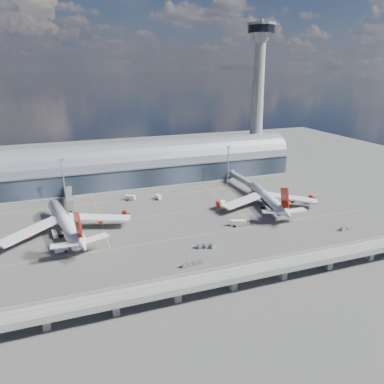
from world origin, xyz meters
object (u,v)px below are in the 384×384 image
object	(u,v)px
floodlight_mast_right	(228,165)
cargo_train_2	(345,228)
cargo_train_0	(206,246)
control_tower	(258,99)
service_truck_5	(130,198)
service_truck_2	(238,223)
airliner_left	(66,223)
airliner_right	(268,199)
cargo_train_1	(192,264)
floodlight_mast_left	(64,180)
service_truck_4	(158,197)
service_truck_0	(55,234)
service_truck_3	(223,205)
service_truck_1	(61,249)

from	to	relation	value
floodlight_mast_right	cargo_train_2	bearing A→B (deg)	-75.64
cargo_train_0	cargo_train_2	xyz separation A→B (m)	(68.23, -5.54, -0.01)
control_tower	service_truck_5	xyz separation A→B (m)	(-100.02, -34.58, -50.22)
service_truck_2	control_tower	bearing A→B (deg)	-14.68
airliner_left	airliner_right	xyz separation A→B (m)	(104.39, -0.85, -0.80)
cargo_train_0	cargo_train_1	distance (m)	15.89
floodlight_mast_left	service_truck_4	bearing A→B (deg)	-12.54
service_truck_4	cargo_train_0	distance (m)	66.84
floodlight_mast_right	service_truck_5	size ratio (longest dim) A/B	4.27
floodlight_mast_right	airliner_left	world-z (taller)	floodlight_mast_right
control_tower	floodlight_mast_right	distance (m)	58.76
airliner_right	service_truck_2	bearing A→B (deg)	-136.48
control_tower	service_truck_0	xyz separation A→B (m)	(-141.68, -72.38, -50.36)
floodlight_mast_left	service_truck_4	size ratio (longest dim) A/B	5.44
floodlight_mast_right	service_truck_3	world-z (taller)	floodlight_mast_right
control_tower	floodlight_mast_left	bearing A→B (deg)	-168.28
service_truck_0	service_truck_3	world-z (taller)	service_truck_3
cargo_train_2	floodlight_mast_left	bearing A→B (deg)	52.91
floodlight_mast_left	service_truck_5	world-z (taller)	floodlight_mast_left
floodlight_mast_right	service_truck_1	xyz separation A→B (m)	(-104.59, -60.65, -12.07)
control_tower	airliner_left	bearing A→B (deg)	-152.39
service_truck_0	service_truck_3	distance (m)	87.27
airliner_right	service_truck_4	distance (m)	62.05
service_truck_4	cargo_train_0	size ratio (longest dim) A/B	0.58
airliner_left	service_truck_3	xyz separation A→B (m)	(81.56, 7.42, -4.15)
service_truck_4	floodlight_mast_right	bearing A→B (deg)	-1.38
control_tower	service_truck_4	world-z (taller)	control_tower
service_truck_1	floodlight_mast_right	bearing A→B (deg)	-71.38
cargo_train_0	service_truck_5	bearing A→B (deg)	-5.36
service_truck_3	floodlight_mast_left	bearing A→B (deg)	-176.38
floodlight_mast_right	airliner_right	size ratio (longest dim) A/B	0.44
service_truck_2	cargo_train_1	bearing A→B (deg)	148.34
service_truck_4	service_truck_5	size ratio (longest dim) A/B	0.78
floodlight_mast_left	service_truck_2	size ratio (longest dim) A/B	3.27
control_tower	airliner_left	world-z (taller)	control_tower
service_truck_2	service_truck_3	size ratio (longest dim) A/B	1.20
service_truck_4	service_truck_0	bearing A→B (deg)	-164.11
service_truck_3	cargo_train_2	xyz separation A→B (m)	(41.23, -47.66, -0.59)
floodlight_mast_right	service_truck_5	xyz separation A→B (m)	(-65.02, -6.58, -12.22)
floodlight_mast_right	service_truck_2	world-z (taller)	floodlight_mast_right
service_truck_4	service_truck_3	bearing A→B (deg)	-53.97
floodlight_mast_left	cargo_train_0	size ratio (longest dim) A/B	3.15
control_tower	airliner_left	xyz separation A→B (m)	(-136.38, -71.33, -45.97)
service_truck_1	service_truck_3	world-z (taller)	service_truck_1
cargo_train_2	service_truck_0	bearing A→B (deg)	70.44
floodlight_mast_right	airliner_left	bearing A→B (deg)	-156.86
airliner_right	cargo_train_1	bearing A→B (deg)	-132.54
airliner_right	control_tower	bearing A→B (deg)	76.45
service_truck_1	control_tower	bearing A→B (deg)	-69.07
floodlight_mast_left	airliner_left	size ratio (longest dim) A/B	0.40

